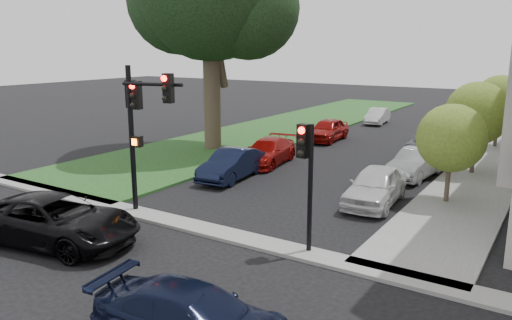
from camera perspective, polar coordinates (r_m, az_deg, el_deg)
The scene contains 19 objects.
ground at distance 16.20m, azimuth -9.73°, elevation -10.25°, with size 140.00×140.00×0.00m, color black.
grass_strip at distance 40.32m, azimuth 3.80°, elevation 3.89°, with size 8.00×44.00×0.12m, color #1A3C16.
sidewalk_right at distance 35.63m, azimuth 26.56°, elevation 1.37°, with size 3.50×44.00×0.12m, color slate.
sidewalk_cross at distance 17.59m, azimuth -5.33°, elevation -8.01°, with size 60.00×1.00×0.12m, color slate.
small_tree_a at distance 21.39m, azimuth 21.43°, elevation 2.34°, with size 2.74×2.74×4.12m.
small_tree_b at distance 26.91m, azimuth 23.96°, elevation 4.89°, with size 3.11×3.11×4.66m.
small_tree_c at distance 34.89m, azimuth 26.08°, elevation 6.21°, with size 3.07×3.07×4.61m.
traffic_signal_main at distance 19.03m, azimuth -13.17°, elevation 5.22°, with size 2.76×0.82×5.64m.
traffic_signal_secondary at distance 15.07m, azimuth 5.79°, elevation -0.49°, with size 0.53×0.42×4.08m.
car_cross_near at distance 17.59m, azimuth -22.01°, elevation -6.39°, with size 2.64×5.72×1.59m, color black.
car_cross_far at distance 11.14m, azimuth -7.05°, elevation -17.60°, with size 1.89×4.66×1.35m, color black.
car_parked_0 at distance 20.89m, azimuth 13.48°, elevation -2.89°, with size 1.83×4.54×1.55m, color silver.
car_parked_1 at distance 25.63m, azimuth 17.80°, elevation -0.40°, with size 1.50×4.31×1.42m, color #999BA0.
car_parked_2 at distance 30.38m, azimuth 19.54°, elevation 1.63°, with size 2.63×5.70×1.58m, color #3F4247.
car_parked_3 at distance 35.81m, azimuth 21.62°, elevation 2.94°, with size 1.68×4.18×1.42m, color #3F4247.
car_parked_5 at distance 24.21m, azimuth -2.82°, elevation -0.50°, with size 1.54×4.42×1.46m, color black.
car_parked_6 at distance 27.28m, azimuth 1.35°, elevation 0.96°, with size 1.94×4.78×1.39m, color maroon.
car_parked_7 at distance 34.45m, azimuth 8.17°, elevation 3.44°, with size 1.79×4.46×1.52m, color maroon.
car_parked_9 at distance 43.00m, azimuth 13.70°, elevation 4.90°, with size 1.36×3.90×1.29m, color silver.
Camera 1 is at (10.19, -10.91, 6.30)m, focal length 35.00 mm.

